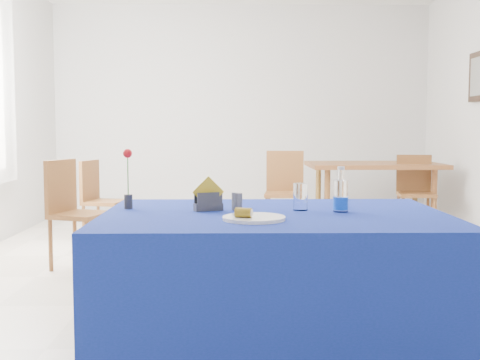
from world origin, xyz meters
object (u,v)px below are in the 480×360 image
oak_table (374,169)px  chair_win_a (72,206)px  blue_table (274,292)px  plate (254,218)px  chair_bg_right (415,187)px  water_bottle (341,197)px  chair_win_b (98,195)px  chair_bg_left (285,186)px

oak_table → chair_win_a: chair_win_a is taller
blue_table → chair_win_a: 2.65m
plate → blue_table: 0.46m
chair_bg_right → water_bottle: bearing=-105.0°
plate → oak_table: 4.71m
oak_table → chair_bg_right: (0.39, -0.32, -0.18)m
plate → chair_bg_right: chair_bg_right is taller
oak_table → chair_win_b: 3.17m
chair_win_b → plate: bearing=-143.7°
blue_table → water_bottle: water_bottle is taller
blue_table → chair_bg_left: 3.74m
chair_bg_left → chair_win_b: size_ratio=1.09×
blue_table → chair_bg_left: chair_bg_left is taller
water_bottle → chair_win_b: size_ratio=0.26×
blue_table → chair_win_a: bearing=125.1°
plate → chair_bg_right: 4.57m
chair_bg_left → plate: bearing=-89.8°
blue_table → chair_bg_left: bearing=84.2°
oak_table → chair_win_b: chair_win_b is taller
plate → chair_bg_left: 3.97m
plate → blue_table: bearing=64.3°
water_bottle → chair_bg_left: bearing=89.1°
water_bottle → chair_win_b: (-1.87, 3.24, -0.35)m
water_bottle → chair_win_b: water_bottle is taller
plate → chair_win_a: bearing=120.8°
blue_table → chair_bg_left: (0.38, 3.71, 0.15)m
chair_win_a → chair_win_b: 1.11m
plate → oak_table: plate is taller
water_bottle → chair_win_b: bearing=120.0°
chair_bg_right → chair_win_a: size_ratio=0.96×
water_bottle → chair_bg_right: 4.18m
chair_bg_left → chair_bg_right: (1.48, 0.19, -0.03)m
chair_win_a → blue_table: bearing=-126.0°
oak_table → chair_bg_right: 0.54m
plate → chair_win_a: size_ratio=0.30×
plate → chair_win_b: bearing=112.5°
water_bottle → oak_table: size_ratio=0.14×
water_bottle → chair_bg_left: water_bottle is taller
water_bottle → chair_bg_right: (1.54, 3.87, -0.33)m
chair_bg_right → chair_win_b: size_ratio=1.03×
blue_table → oak_table: bearing=70.8°
chair_win_a → chair_win_b: bearing=20.2°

